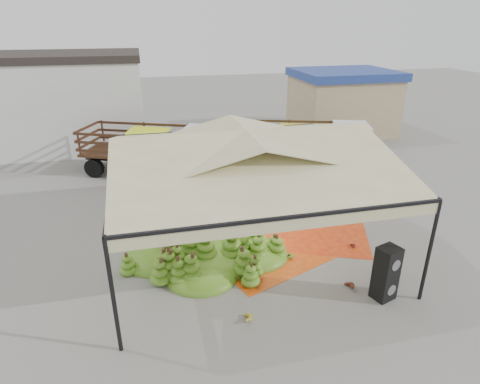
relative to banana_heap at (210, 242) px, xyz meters
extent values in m
plane|color=slate|center=(1.30, 0.61, -0.59)|extent=(90.00, 90.00, 0.00)
cylinder|color=black|center=(-2.70, -3.39, 0.91)|extent=(0.10, 0.10, 3.00)
cylinder|color=black|center=(5.30, -3.39, 0.91)|extent=(0.10, 0.10, 3.00)
cylinder|color=black|center=(-2.70, 4.61, 0.91)|extent=(0.10, 0.10, 3.00)
cylinder|color=black|center=(5.30, 4.61, 0.91)|extent=(0.10, 0.10, 3.00)
pyramid|color=beige|center=(1.30, 0.61, 2.91)|extent=(8.00, 8.00, 1.00)
cube|color=black|center=(1.30, 0.61, 2.41)|extent=(8.00, 8.00, 0.08)
cube|color=beige|center=(1.30, 0.61, 2.23)|extent=(8.00, 8.00, 0.36)
cube|color=silver|center=(-8.70, 14.61, 1.91)|extent=(14.00, 6.00, 5.00)
cube|color=black|center=(-8.70, 14.61, 4.61)|extent=(14.30, 6.30, 0.40)
cube|color=tan|center=(11.30, 13.61, 1.21)|extent=(6.00, 5.00, 3.60)
cube|color=navy|center=(11.30, 13.61, 3.26)|extent=(6.30, 5.30, 0.50)
cube|color=orange|center=(1.85, 0.21, -0.59)|extent=(5.01, 4.90, 0.01)
cube|color=#D96114|center=(4.05, 1.30, -0.59)|extent=(5.20, 5.31, 0.01)
ellipsoid|color=#3F831B|center=(0.00, 0.00, 0.00)|extent=(5.71, 4.77, 1.18)
ellipsoid|color=gold|center=(0.37, -3.09, -0.48)|extent=(0.55, 0.47, 0.23)
ellipsoid|color=gold|center=(0.18, -1.33, -0.49)|extent=(0.56, 0.52, 0.20)
ellipsoid|color=#591B14|center=(4.75, -0.45, -0.50)|extent=(0.45, 0.41, 0.17)
ellipsoid|color=#5D1F15|center=(3.57, -2.50, -0.48)|extent=(0.53, 0.45, 0.23)
ellipsoid|color=#43821B|center=(2.45, -0.57, -0.49)|extent=(0.53, 0.48, 0.20)
ellipsoid|color=#51811B|center=(0.84, 0.76, 2.03)|extent=(0.24, 0.24, 0.20)
ellipsoid|color=#51811B|center=(2.34, 0.76, 2.03)|extent=(0.24, 0.24, 0.20)
ellipsoid|color=#51811B|center=(3.84, 0.76, 2.03)|extent=(0.24, 0.24, 0.20)
cube|color=black|center=(4.33, -3.09, -0.20)|extent=(0.70, 0.65, 0.79)
cube|color=black|center=(4.33, -3.09, 0.60)|extent=(0.70, 0.65, 0.79)
imported|color=gray|center=(2.61, 6.40, 0.22)|extent=(0.59, 0.39, 1.61)
cube|color=#4A2D18|center=(-2.18, 8.75, 0.48)|extent=(5.60, 4.17, 0.12)
cube|color=silver|center=(0.90, 7.42, 0.58)|extent=(2.57, 2.78, 2.34)
cylinder|color=black|center=(-4.27, 8.55, -0.13)|extent=(0.96, 0.64, 0.92)
cylinder|color=black|center=(-3.46, 10.42, -0.13)|extent=(0.96, 0.64, 0.92)
cylinder|color=black|center=(-1.28, 7.25, -0.13)|extent=(0.96, 0.64, 0.92)
cylinder|color=black|center=(-0.47, 9.12, -0.13)|extent=(0.96, 0.64, 0.92)
cylinder|color=black|center=(0.31, 6.57, -0.13)|extent=(0.96, 0.64, 0.92)
cylinder|color=black|center=(1.12, 8.43, -0.13)|extent=(0.96, 0.64, 0.92)
ellipsoid|color=#487418|center=(-2.18, 8.75, 0.99)|extent=(4.46, 3.30, 0.71)
cube|color=#D1E719|center=(-1.71, 8.55, 1.39)|extent=(2.67, 2.67, 0.25)
cube|color=#493318|center=(5.62, 8.14, 0.41)|extent=(5.22, 3.59, 0.11)
cube|color=silver|center=(8.60, 7.14, 0.51)|extent=(2.29, 2.53, 2.19)
cylinder|color=black|center=(3.69, 7.78, -0.16)|extent=(0.90, 0.54, 0.86)
cylinder|color=black|center=(4.29, 9.59, -0.16)|extent=(0.90, 0.54, 0.86)
cylinder|color=black|center=(6.58, 6.81, -0.16)|extent=(0.90, 0.54, 0.86)
cylinder|color=black|center=(7.19, 8.62, -0.16)|extent=(0.90, 0.54, 0.86)
cylinder|color=black|center=(8.12, 6.30, -0.16)|extent=(0.90, 0.54, 0.86)
cylinder|color=black|center=(8.72, 8.11, -0.16)|extent=(0.90, 0.54, 0.86)
ellipsoid|color=#47811B|center=(5.62, 8.14, 0.89)|extent=(4.16, 2.84, 0.67)
cube|color=yellow|center=(6.07, 7.99, 1.27)|extent=(2.41, 2.41, 0.24)
camera|label=1|loc=(-1.66, -11.01, 6.54)|focal=30.00mm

